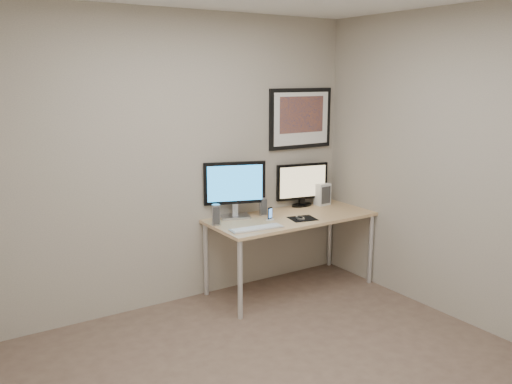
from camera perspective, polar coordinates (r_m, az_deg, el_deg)
floor at (r=3.90m, az=3.56°, el=-19.41°), size 3.60×3.60×0.00m
room at (r=3.72m, az=-0.24°, el=6.03°), size 3.60×3.60×3.60m
desk at (r=5.19m, az=3.71°, el=-3.25°), size 1.60×0.70×0.73m
framed_art at (r=5.50m, az=4.73°, el=7.73°), size 0.75×0.04×0.60m
monitor_large at (r=5.05m, az=-2.25°, el=0.53°), size 0.56×0.26×0.53m
monitor_tv at (r=5.53m, az=4.89°, el=0.90°), size 0.56×0.17×0.44m
speaker_left at (r=4.85m, az=-4.22°, el=-2.41°), size 0.10×0.10×0.19m
speaker_right at (r=5.17m, az=0.73°, el=-1.50°), size 0.09×0.09×0.18m
phone_dock at (r=5.00m, az=1.48°, el=-2.31°), size 0.07×0.07×0.12m
keyboard at (r=4.73m, az=0.07°, el=-3.83°), size 0.49×0.18×0.02m
mousepad at (r=5.09m, az=4.93°, el=-2.80°), size 0.28×0.26×0.00m
mouse at (r=5.06m, az=4.68°, el=-2.67°), size 0.08×0.11×0.03m
fan_unit at (r=5.63m, az=7.00°, el=-0.23°), size 0.15×0.11×0.22m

